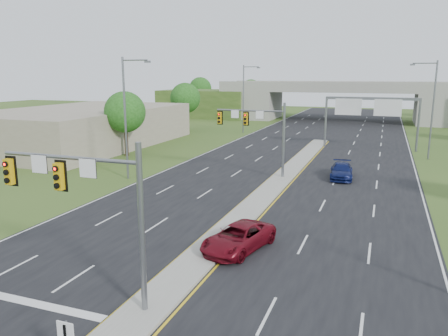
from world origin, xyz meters
name	(u,v)px	position (x,y,z in m)	size (l,w,h in m)	color
ground	(145,313)	(0.00, 0.00, 0.00)	(240.00, 240.00, 0.00)	#324F1C
road	(302,159)	(0.00, 35.00, 0.01)	(24.00, 160.00, 0.02)	black
median	(277,182)	(0.00, 23.00, 0.10)	(2.00, 54.00, 0.16)	gray
lane_markings	(285,169)	(-0.60, 28.91, 0.02)	(23.72, 160.00, 0.01)	gold
signal_mast_near	(90,196)	(-2.26, -0.07, 4.73)	(6.62, 0.60, 7.00)	slate
signal_mast_far	(260,127)	(-2.26, 24.93, 4.73)	(6.62, 0.60, 7.00)	slate
sign_gantry	(370,109)	(6.68, 44.92, 5.24)	(11.58, 0.44, 6.67)	slate
overpass	(342,104)	(0.00, 80.00, 3.55)	(80.00, 14.00, 8.10)	gray
lightpole_l_mid	(127,113)	(-13.30, 20.00, 6.10)	(2.85, 0.25, 11.00)	slate
lightpole_l_far	(245,96)	(-13.30, 55.00, 6.10)	(2.85, 0.25, 11.00)	slate
lightpole_r_far	(431,105)	(13.30, 40.00, 6.10)	(2.85, 0.25, 11.00)	slate
tree_l_near	(125,112)	(-20.00, 30.00, 5.18)	(4.80, 4.80, 7.60)	#382316
tree_l_mid	(185,98)	(-24.00, 55.00, 5.51)	(5.20, 5.20, 8.12)	#382316
tree_back_a	(200,89)	(-38.00, 94.00, 5.84)	(6.00, 6.00, 8.85)	#382316
tree_back_b	(251,91)	(-24.00, 94.00, 5.51)	(5.60, 5.60, 8.32)	#382316
commercial_building	(83,127)	(-30.00, 35.00, 2.50)	(18.00, 30.00, 5.00)	gray
car_far_a	(238,238)	(1.50, 7.47, 0.72)	(2.33, 5.05, 1.40)	#620915
car_far_b	(341,171)	(5.12, 26.87, 0.72)	(1.96, 4.83, 1.40)	#0B1447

